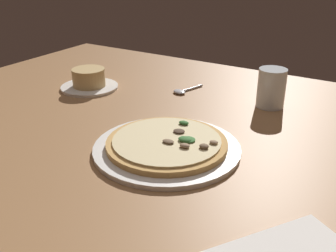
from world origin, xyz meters
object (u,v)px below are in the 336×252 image
(pizza_main, at_px, (167,145))
(ramekin_on_saucer, at_px, (89,81))
(water_glass, at_px, (271,90))
(spoon, at_px, (183,91))

(pizza_main, height_order, ramekin_on_saucer, ramekin_on_saucer)
(pizza_main, bearing_deg, water_glass, 74.16)
(pizza_main, relative_size, water_glass, 2.99)
(ramekin_on_saucer, bearing_deg, pizza_main, -27.99)
(spoon, bearing_deg, water_glass, 5.76)
(pizza_main, bearing_deg, spoon, 114.43)
(water_glass, bearing_deg, pizza_main, -105.84)
(pizza_main, distance_m, spoon, 0.36)
(water_glass, relative_size, spoon, 0.93)
(ramekin_on_saucer, height_order, water_glass, water_glass)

